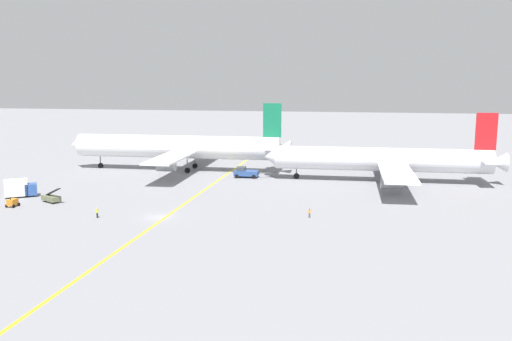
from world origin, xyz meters
The scene contains 10 objects.
ground_plane centered at (0.00, 0.00, 0.00)m, with size 600.00×600.00×0.00m, color gray.
taxiway_stripe centered at (1.01, 10.00, 0.00)m, with size 0.50×120.00×0.01m, color yellow.
airliner_at_gate_left centered at (-12.12, 45.15, 5.85)m, with size 57.14×47.15×16.96m.
airliner_being_pushed centered at (37.61, 39.46, 4.88)m, with size 52.62×48.96×15.56m.
pushback_tug centered at (6.33, 38.67, 1.18)m, with size 8.83×3.43×2.79m.
gse_catering_truck_tall centered at (-32.20, 9.54, 1.76)m, with size 6.19×5.24×3.50m.
gse_gpu_cart_small centered at (-28.58, 1.97, 0.79)m, with size 1.61×2.11×1.90m.
gse_belt_loader_portside centered at (-23.79, 6.63, 0.83)m, with size 4.92×3.47×3.02m.
ground_crew_wing_walker_right centered at (-9.93, -2.36, 0.90)m, with size 0.36×0.36×1.72m.
ground_crew_marshaller_foreground centered at (24.48, 4.46, 0.80)m, with size 0.36×0.49×1.55m.
Camera 1 is at (32.17, -81.61, 22.54)m, focal length 37.57 mm.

